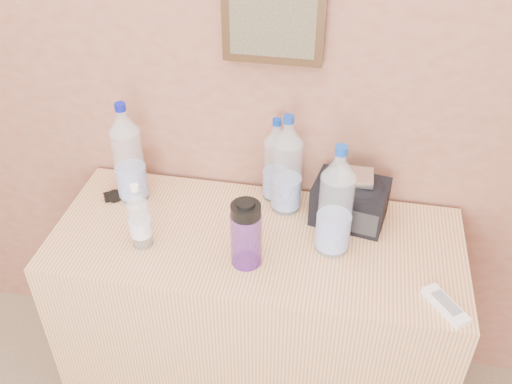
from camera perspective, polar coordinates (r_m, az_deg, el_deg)
picture_frame at (r=1.70m, az=1.74°, el=16.67°), size 0.30×0.03×0.25m
dresser at (r=2.08m, az=0.01°, el=-12.89°), size 1.29×0.54×0.80m
pet_large_a at (r=1.90m, az=-12.64°, el=3.31°), size 0.10×0.10×0.36m
pet_large_b at (r=1.88m, az=2.01°, el=2.82°), size 0.08×0.08×0.30m
pet_large_c at (r=1.82m, az=3.11°, el=2.27°), size 0.09×0.09×0.35m
pet_large_d at (r=1.67m, az=7.95°, el=-1.42°), size 0.10×0.10×0.37m
pet_small at (r=1.74m, az=-11.58°, el=-2.68°), size 0.06×0.06×0.22m
nalgene_bottle at (r=1.64m, az=-1.00°, el=-4.17°), size 0.09×0.09×0.22m
sunglasses at (r=1.99m, az=-13.16°, el=-0.10°), size 0.13×0.12×0.03m
ac_remote at (r=1.66m, az=18.43°, el=-10.73°), size 0.13×0.15×0.02m
toiletry_bag at (r=1.84m, az=9.40°, el=-0.73°), size 0.25×0.20×0.15m
foil_packet at (r=1.79m, az=9.96°, el=1.51°), size 0.11×0.09×0.02m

